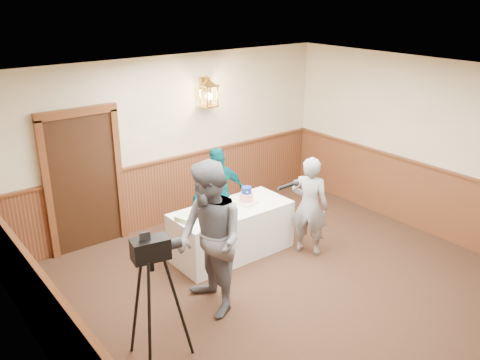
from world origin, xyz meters
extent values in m
plane|color=black|center=(0.00, 0.00, 0.00)|extent=(7.00, 7.00, 0.00)
cube|color=#BDB28E|center=(0.00, 3.50, 1.40)|extent=(6.00, 0.02, 2.80)
cube|color=#BDB28E|center=(-3.00, 0.00, 1.40)|extent=(0.02, 7.00, 2.80)
cube|color=#BDB28E|center=(3.00, 0.00, 1.40)|extent=(0.02, 7.00, 2.80)
cube|color=white|center=(0.00, 0.00, 2.80)|extent=(6.00, 7.00, 0.02)
cube|color=#4E2416|center=(0.00, 3.48, 0.55)|extent=(5.98, 0.04, 1.10)
cube|color=#4E2416|center=(2.98, 0.00, 0.55)|extent=(0.04, 6.98, 1.10)
cube|color=#562D17|center=(0.00, 3.46, 1.12)|extent=(5.98, 0.07, 0.04)
cube|color=black|center=(-1.60, 3.45, 1.05)|extent=(1.00, 0.06, 2.10)
cube|color=white|center=(0.00, 1.90, 0.38)|extent=(1.80, 0.80, 0.75)
cube|color=#FCF7C5|center=(0.26, 1.88, 0.78)|extent=(0.32, 0.32, 0.05)
cylinder|color=red|center=(0.26, 1.88, 0.86)|extent=(0.21, 0.21, 0.12)
cylinder|color=navy|center=(0.26, 1.88, 0.97)|extent=(0.15, 0.15, 0.10)
cube|color=#DBD383|center=(-0.36, 1.85, 0.78)|extent=(0.40, 0.36, 0.07)
cube|color=#9ACB8F|center=(-0.72, 1.96, 0.78)|extent=(0.36, 0.32, 0.07)
imported|color=slate|center=(-1.06, 0.92, 0.97)|extent=(0.86, 1.04, 1.94)
cylinder|color=black|center=(-0.10, 0.65, 1.51)|extent=(0.23, 0.11, 0.09)
sphere|color=black|center=(0.03, 0.61, 1.53)|extent=(0.08, 0.08, 0.08)
imported|color=gray|center=(0.94, 1.23, 0.76)|extent=(0.59, 0.66, 1.52)
imported|color=#01424B|center=(0.13, 2.40, 0.76)|extent=(0.94, 0.48, 1.53)
cube|color=black|center=(-2.09, 0.43, 1.40)|extent=(0.40, 0.27, 0.22)
cylinder|color=black|center=(-1.85, 0.39, 1.40)|extent=(0.16, 0.14, 0.11)
camera|label=1|loc=(-4.08, -3.57, 3.79)|focal=38.00mm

